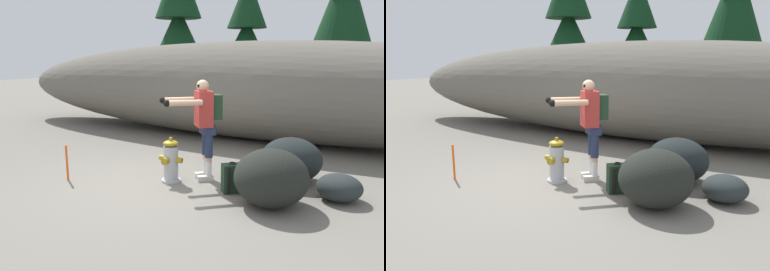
% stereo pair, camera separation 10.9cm
% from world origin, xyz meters
% --- Properties ---
extents(ground_plane, '(56.00, 56.00, 0.04)m').
position_xyz_m(ground_plane, '(0.00, 0.00, -0.02)').
color(ground_plane, slate).
extents(dirt_embankment, '(15.49, 3.20, 2.42)m').
position_xyz_m(dirt_embankment, '(0.00, 4.30, 1.21)').
color(dirt_embankment, '#666056').
rests_on(dirt_embankment, ground_plane).
extents(fire_hydrant, '(0.42, 0.37, 0.75)m').
position_xyz_m(fire_hydrant, '(0.12, 0.26, 0.34)').
color(fire_hydrant, '#B2B2B7').
rests_on(fire_hydrant, ground_plane).
extents(utility_worker, '(0.98, 0.94, 1.67)m').
position_xyz_m(utility_worker, '(0.53, 0.63, 1.06)').
color(utility_worker, beige).
rests_on(utility_worker, ground_plane).
extents(spare_backpack, '(0.36, 0.36, 0.47)m').
position_xyz_m(spare_backpack, '(1.20, 0.30, 0.22)').
color(spare_backpack, '#1E3823').
rests_on(spare_backpack, ground_plane).
extents(boulder_large, '(1.18, 1.13, 0.73)m').
position_xyz_m(boulder_large, '(1.84, 1.27, 0.37)').
color(boulder_large, black).
rests_on(boulder_large, ground_plane).
extents(boulder_mid, '(1.42, 1.42, 0.81)m').
position_xyz_m(boulder_mid, '(1.89, 0.05, 0.40)').
color(boulder_mid, black).
rests_on(boulder_mid, ground_plane).
extents(boulder_small, '(0.68, 0.65, 0.39)m').
position_xyz_m(boulder_small, '(2.69, 0.73, 0.19)').
color(boulder_small, '#262C2D').
rests_on(boulder_small, ground_plane).
extents(pine_tree_far_left, '(2.68, 2.68, 5.76)m').
position_xyz_m(pine_tree_far_left, '(-4.34, 7.83, 3.05)').
color(pine_tree_far_left, '#47331E').
rests_on(pine_tree_far_left, ground_plane).
extents(pine_tree_left, '(2.16, 2.16, 4.84)m').
position_xyz_m(pine_tree_left, '(-1.78, 8.27, 2.71)').
color(pine_tree_left, '#47331E').
rests_on(pine_tree_left, ground_plane).
extents(survey_stake, '(0.04, 0.04, 0.60)m').
position_xyz_m(survey_stake, '(-1.43, -0.53, 0.30)').
color(survey_stake, '#E55914').
rests_on(survey_stake, ground_plane).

